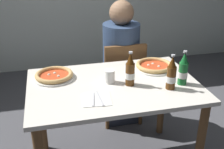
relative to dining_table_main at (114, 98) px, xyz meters
The scene contains 10 objects.
dining_table_main is the anchor object (origin of this frame).
chair_behind_table 0.67m from the dining_table_main, 69.12° to the left, with size 0.40×0.40×0.85m.
diner_seated 0.70m from the dining_table_main, 70.59° to the left, with size 0.34×0.34×1.21m.
pizza_margherita_near 0.47m from the dining_table_main, 154.62° to the left, with size 0.30×0.30×0.04m.
pizza_marinara_far 0.44m from the dining_table_main, 26.65° to the left, with size 0.31×0.31×0.04m.
beer_bottle_left 0.45m from the dining_table_main, 23.54° to the right, with size 0.07×0.07×0.25m.
beer_bottle_center 0.25m from the dining_table_main, 20.17° to the right, with size 0.07×0.07×0.25m.
beer_bottle_right 0.53m from the dining_table_main, 13.28° to the right, with size 0.07×0.07×0.25m.
napkin_with_cutlery 0.27m from the dining_table_main, 129.67° to the right, with size 0.20×0.20×0.01m.
paper_cup 0.17m from the dining_table_main, 128.07° to the left, with size 0.07×0.07×0.10m, color white.
Camera 1 is at (-0.42, -1.72, 1.65)m, focal length 45.00 mm.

